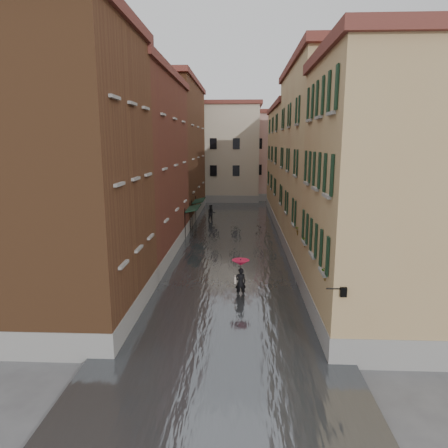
# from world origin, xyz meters

# --- Properties ---
(ground) EXTENTS (120.00, 120.00, 0.00)m
(ground) POSITION_xyz_m (0.00, 0.00, 0.00)
(ground) COLOR #505052
(ground) RESTS_ON ground
(floodwater) EXTENTS (10.00, 60.00, 0.20)m
(floodwater) POSITION_xyz_m (0.00, 13.00, 0.10)
(floodwater) COLOR #4A4E52
(floodwater) RESTS_ON ground
(building_left_near) EXTENTS (6.00, 8.00, 13.00)m
(building_left_near) POSITION_xyz_m (-7.00, -2.00, 6.50)
(building_left_near) COLOR brown
(building_left_near) RESTS_ON ground
(building_left_mid) EXTENTS (6.00, 14.00, 12.50)m
(building_left_mid) POSITION_xyz_m (-7.00, 9.00, 6.25)
(building_left_mid) COLOR #592C1C
(building_left_mid) RESTS_ON ground
(building_left_far) EXTENTS (6.00, 16.00, 14.00)m
(building_left_far) POSITION_xyz_m (-7.00, 24.00, 7.00)
(building_left_far) COLOR brown
(building_left_far) RESTS_ON ground
(building_right_near) EXTENTS (6.00, 8.00, 11.50)m
(building_right_near) POSITION_xyz_m (7.00, -2.00, 5.75)
(building_right_near) COLOR tan
(building_right_near) RESTS_ON ground
(building_right_mid) EXTENTS (6.00, 14.00, 13.00)m
(building_right_mid) POSITION_xyz_m (7.00, 9.00, 6.50)
(building_right_mid) COLOR tan
(building_right_mid) RESTS_ON ground
(building_right_far) EXTENTS (6.00, 16.00, 11.50)m
(building_right_far) POSITION_xyz_m (7.00, 24.00, 5.75)
(building_right_far) COLOR tan
(building_right_far) RESTS_ON ground
(building_end_cream) EXTENTS (12.00, 9.00, 13.00)m
(building_end_cream) POSITION_xyz_m (-3.00, 38.00, 6.50)
(building_end_cream) COLOR #BAAC93
(building_end_cream) RESTS_ON ground
(building_end_pink) EXTENTS (10.00, 9.00, 12.00)m
(building_end_pink) POSITION_xyz_m (6.00, 40.00, 6.00)
(building_end_pink) COLOR tan
(building_end_pink) RESTS_ON ground
(awning_near) EXTENTS (1.09, 3.39, 2.80)m
(awning_near) POSITION_xyz_m (-3.48, 14.64, 2.48)
(awning_near) COLOR black
(awning_near) RESTS_ON ground
(awning_far) EXTENTS (1.09, 3.20, 2.80)m
(awning_far) POSITION_xyz_m (-3.48, 19.14, 2.47)
(awning_far) COLOR black
(awning_far) RESTS_ON ground
(wall_lantern) EXTENTS (0.71, 0.22, 0.35)m
(wall_lantern) POSITION_xyz_m (4.33, -6.00, 3.01)
(wall_lantern) COLOR black
(wall_lantern) RESTS_ON ground
(window_planters) EXTENTS (0.59, 8.57, 0.84)m
(window_planters) POSITION_xyz_m (4.12, -0.35, 3.51)
(window_planters) COLOR brown
(window_planters) RESTS_ON ground
(pedestrian_main) EXTENTS (0.97, 0.97, 2.06)m
(pedestrian_main) POSITION_xyz_m (0.72, 0.82, 1.26)
(pedestrian_main) COLOR black
(pedestrian_main) RESTS_ON ground
(pedestrian_far) EXTENTS (1.03, 0.91, 1.78)m
(pedestrian_far) POSITION_xyz_m (-2.39, 21.40, 0.89)
(pedestrian_far) COLOR black
(pedestrian_far) RESTS_ON ground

